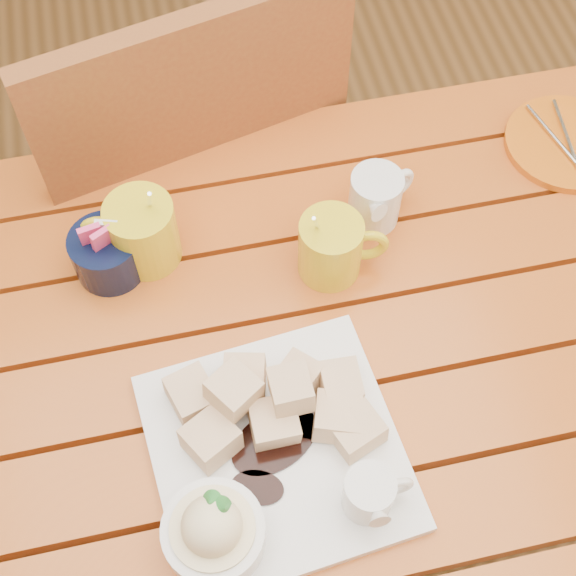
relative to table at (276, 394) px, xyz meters
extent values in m
plane|color=brown|center=(0.00, 0.00, -0.64)|extent=(5.00, 5.00, 0.00)
cube|color=#AD4616|center=(0.00, -0.23, 0.09)|extent=(1.20, 0.11, 0.03)
cube|color=#AD4616|center=(0.00, -0.11, 0.09)|extent=(1.20, 0.11, 0.03)
cube|color=#AD4616|center=(0.00, 0.00, 0.09)|extent=(1.20, 0.11, 0.03)
cube|color=#AD4616|center=(0.00, 0.11, 0.09)|extent=(1.20, 0.11, 0.03)
cube|color=#AD4616|center=(0.00, 0.23, 0.09)|extent=(1.20, 0.11, 0.03)
cube|color=#AD4616|center=(0.00, 0.34, 0.09)|extent=(1.20, 0.11, 0.03)
cube|color=#AD4616|center=(0.00, 0.36, 0.04)|extent=(1.12, 0.04, 0.08)
cylinder|color=#AD4616|center=(0.55, 0.35, -0.28)|extent=(0.06, 0.06, 0.72)
cube|color=white|center=(-0.02, -0.12, 0.12)|extent=(0.31, 0.31, 0.02)
cube|color=#C17A3B|center=(-0.11, -0.04, 0.14)|extent=(0.06, 0.06, 0.04)
cube|color=#C17A3B|center=(-0.02, -0.10, 0.14)|extent=(0.05, 0.05, 0.04)
cube|color=#C17A3B|center=(0.07, -0.13, 0.14)|extent=(0.06, 0.06, 0.04)
cube|color=#C17A3B|center=(-0.04, -0.03, 0.14)|extent=(0.06, 0.06, 0.04)
cube|color=#C17A3B|center=(0.02, -0.05, 0.14)|extent=(0.07, 0.07, 0.04)
cube|color=#C17A3B|center=(-0.06, -0.06, 0.18)|extent=(0.07, 0.07, 0.04)
cube|color=#C17A3B|center=(-0.09, -0.10, 0.14)|extent=(0.07, 0.07, 0.04)
cube|color=#C17A3B|center=(0.07, -0.06, 0.14)|extent=(0.05, 0.05, 0.04)
cube|color=#C17A3B|center=(0.00, -0.07, 0.18)|extent=(0.05, 0.05, 0.04)
cube|color=#C17A3B|center=(0.05, -0.10, 0.14)|extent=(0.06, 0.06, 0.04)
cylinder|color=white|center=(-0.11, -0.20, 0.15)|extent=(0.11, 0.11, 0.04)
cylinder|color=#FFEBBB|center=(-0.11, -0.20, 0.16)|extent=(0.09, 0.09, 0.03)
sphere|color=#FFEBBB|center=(-0.11, -0.20, 0.18)|extent=(0.06, 0.06, 0.06)
cone|color=#297F30|center=(-0.09, -0.20, 0.21)|extent=(0.04, 0.04, 0.03)
cone|color=#297F30|center=(-0.10, -0.19, 0.20)|extent=(0.03, 0.03, 0.03)
cylinder|color=white|center=(0.06, -0.20, 0.15)|extent=(0.06, 0.06, 0.06)
cylinder|color=black|center=(0.06, -0.20, 0.18)|extent=(0.04, 0.04, 0.01)
cone|color=white|center=(0.06, -0.23, 0.18)|extent=(0.02, 0.02, 0.03)
torus|color=white|center=(0.09, -0.20, 0.16)|extent=(0.04, 0.01, 0.04)
cylinder|color=yellow|center=(-0.13, 0.19, 0.16)|extent=(0.09, 0.09, 0.10)
cylinder|color=black|center=(-0.13, 0.19, 0.20)|extent=(0.08, 0.08, 0.01)
torus|color=yellow|center=(-0.18, 0.20, 0.16)|extent=(0.06, 0.03, 0.06)
cylinder|color=silver|center=(-0.12, 0.20, 0.19)|extent=(0.02, 0.06, 0.13)
cylinder|color=yellow|center=(0.10, 0.12, 0.15)|extent=(0.08, 0.08, 0.09)
cylinder|color=black|center=(0.10, 0.12, 0.19)|extent=(0.07, 0.07, 0.01)
torus|color=yellow|center=(0.15, 0.11, 0.15)|extent=(0.06, 0.02, 0.06)
cylinder|color=silver|center=(0.08, 0.13, 0.19)|extent=(0.03, 0.05, 0.12)
cylinder|color=white|center=(0.18, 0.18, 0.15)|extent=(0.07, 0.07, 0.08)
cylinder|color=white|center=(0.18, 0.18, 0.19)|extent=(0.06, 0.06, 0.01)
cone|color=white|center=(0.18, 0.15, 0.18)|extent=(0.04, 0.04, 0.03)
torus|color=white|center=(0.22, 0.18, 0.15)|extent=(0.05, 0.03, 0.05)
cylinder|color=black|center=(-0.18, 0.18, 0.14)|extent=(0.09, 0.09, 0.07)
cube|color=#FA4483|center=(-0.19, 0.18, 0.19)|extent=(0.03, 0.02, 0.04)
cube|color=white|center=(-0.17, 0.18, 0.19)|extent=(0.03, 0.02, 0.04)
cube|color=#FA4483|center=(-0.18, 0.17, 0.19)|extent=(0.03, 0.03, 0.04)
cylinder|color=#D16012|center=(0.49, 0.25, 0.11)|extent=(0.18, 0.18, 0.01)
cylinder|color=silver|center=(0.47, 0.26, 0.12)|extent=(0.04, 0.13, 0.01)
cylinder|color=silver|center=(0.49, 0.26, 0.12)|extent=(0.02, 0.13, 0.01)
cube|color=brown|center=(-0.08, 0.57, -0.16)|extent=(0.56, 0.56, 0.03)
cylinder|color=brown|center=(0.06, 0.81, -0.41)|extent=(0.04, 0.04, 0.46)
cylinder|color=brown|center=(-0.32, 0.71, -0.41)|extent=(0.04, 0.04, 0.46)
cylinder|color=brown|center=(0.16, 0.42, -0.41)|extent=(0.04, 0.04, 0.46)
cylinder|color=brown|center=(-0.23, 0.33, -0.41)|extent=(0.04, 0.04, 0.46)
cube|color=brown|center=(-0.03, 0.37, 0.09)|extent=(0.46, 0.14, 0.48)
camera|label=1|loc=(-0.08, -0.43, 1.01)|focal=50.00mm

